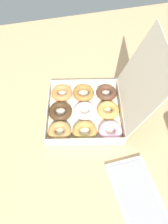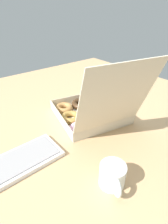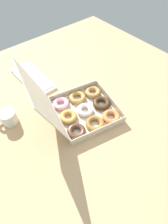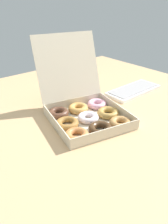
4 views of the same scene
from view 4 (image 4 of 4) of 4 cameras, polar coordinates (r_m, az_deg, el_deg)
ground_plane at (r=109.03cm, az=3.69°, el=-2.31°), size 180.00×180.00×2.00cm
donut_box at (r=106.66cm, az=0.63°, el=0.03°), size 43.83×52.29×37.44cm
keyboard at (r=142.78cm, az=12.81°, el=5.64°), size 37.51×15.96×2.20cm
coffee_mug at (r=144.33cm, az=-2.06°, el=7.93°), size 9.05×11.65×8.18cm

